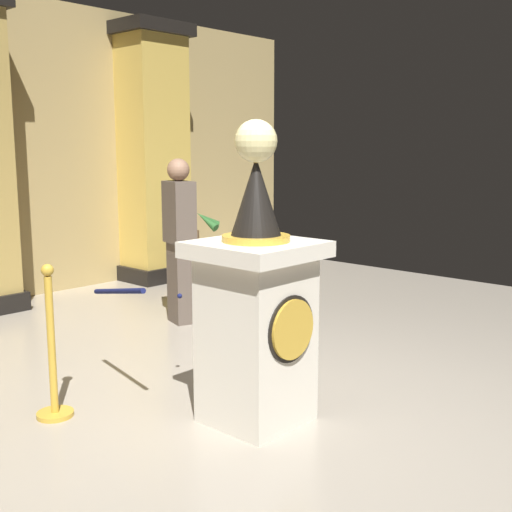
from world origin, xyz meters
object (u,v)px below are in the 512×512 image
at_px(pedestal_clock, 256,308).
at_px(stanchion_near, 285,322).
at_px(potted_palm_right, 196,267).
at_px(stanchion_far, 53,364).
at_px(bystander_guest, 180,237).

relative_size(pedestal_clock, stanchion_near, 1.81).
height_order(stanchion_near, potted_palm_right, stanchion_near).
distance_m(stanchion_far, potted_palm_right, 3.80).
height_order(pedestal_clock, bystander_guest, pedestal_clock).
bearing_deg(stanchion_near, pedestal_clock, -149.94).
height_order(stanchion_far, potted_palm_right, potted_palm_right).
bearing_deg(bystander_guest, stanchion_far, -151.12).
relative_size(pedestal_clock, bystander_guest, 1.17).
distance_m(stanchion_near, bystander_guest, 1.75).
relative_size(stanchion_far, bystander_guest, 0.62).
relative_size(stanchion_near, stanchion_far, 1.04).
height_order(stanchion_near, bystander_guest, bystander_guest).
distance_m(pedestal_clock, stanchion_far, 1.39).
bearing_deg(stanchion_near, potted_palm_right, 61.67).
distance_m(pedestal_clock, bystander_guest, 2.50).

